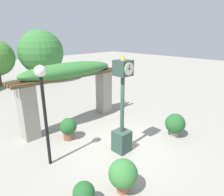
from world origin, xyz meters
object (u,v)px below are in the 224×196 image
object	(u,v)px
potted_plant_near_right	(123,174)
lamp_post	(43,94)
pedestal_clock	(122,115)
potted_plant_far_right	(84,194)
potted_plant_near_left	(68,128)
potted_plant_far_left	(175,124)

from	to	relation	value
potted_plant_near_right	lamp_post	size ratio (longest dim) A/B	0.30
pedestal_clock	potted_plant_far_right	distance (m)	2.90
potted_plant_near_left	potted_plant_near_right	bearing A→B (deg)	-98.97
pedestal_clock	potted_plant_far_right	xyz separation A→B (m)	(-2.50, -1.06, -1.03)
potted_plant_near_left	potted_plant_near_right	distance (m)	3.51
pedestal_clock	lamp_post	distance (m)	2.69
pedestal_clock	potted_plant_near_left	size ratio (longest dim) A/B	3.89
potted_plant_near_right	potted_plant_far_right	world-z (taller)	potted_plant_near_right
potted_plant_far_left	potted_plant_far_right	bearing A→B (deg)	-176.95
lamp_post	pedestal_clock	bearing A→B (deg)	-26.86
potted_plant_near_left	potted_plant_far_left	world-z (taller)	potted_plant_far_left
potted_plant_near_right	potted_plant_far_left	xyz separation A→B (m)	(3.81, 0.57, 0.00)
potted_plant_near_right	potted_plant_far_right	xyz separation A→B (m)	(-1.06, 0.31, -0.16)
potted_plant_far_right	lamp_post	bearing A→B (deg)	83.31
potted_plant_near_right	potted_plant_near_left	bearing A→B (deg)	81.03
pedestal_clock	potted_plant_far_right	world-z (taller)	pedestal_clock
pedestal_clock	potted_plant_near_right	xyz separation A→B (m)	(-1.44, -1.37, -0.87)
potted_plant_near_right	lamp_post	bearing A→B (deg)	107.75
potted_plant_near_left	potted_plant_far_right	bearing A→B (deg)	-117.01
pedestal_clock	potted_plant_far_left	world-z (taller)	pedestal_clock
pedestal_clock	potted_plant_near_left	bearing A→B (deg)	113.08
pedestal_clock	lamp_post	size ratio (longest dim) A/B	1.07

